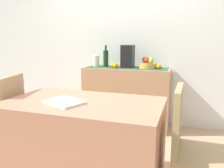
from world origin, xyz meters
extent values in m
cube|color=tan|center=(0.00, 0.00, -0.01)|extent=(6.40, 6.40, 0.02)
cube|color=silver|center=(0.00, 1.18, 1.35)|extent=(6.40, 0.06, 2.70)
cube|color=tan|center=(0.08, 0.92, 0.42)|extent=(1.19, 0.42, 0.84)
cube|color=#22573A|center=(0.08, 0.92, 0.84)|extent=(1.12, 0.32, 0.01)
cylinder|color=gold|center=(0.37, 0.92, 0.88)|extent=(0.24, 0.24, 0.07)
sphere|color=#96B134|center=(0.42, 0.87, 0.95)|extent=(0.07, 0.07, 0.07)
sphere|color=gold|center=(0.40, 0.98, 0.95)|extent=(0.07, 0.07, 0.07)
sphere|color=#A82B21|center=(0.36, 0.90, 0.95)|extent=(0.08, 0.08, 0.08)
sphere|color=#AA2E27|center=(0.32, 0.97, 0.95)|extent=(0.08, 0.08, 0.08)
cylinder|color=#1B331B|center=(-0.23, 0.92, 0.96)|extent=(0.07, 0.07, 0.24)
cylinder|color=#1B331B|center=(-0.23, 0.92, 1.11)|extent=(0.03, 0.03, 0.07)
cube|color=black|center=(0.09, 0.92, 0.99)|extent=(0.16, 0.18, 0.31)
cylinder|color=silver|center=(-0.37, 0.92, 0.92)|extent=(0.09, 0.09, 0.16)
sphere|color=orange|center=(-0.05, 0.82, 0.87)|extent=(0.07, 0.07, 0.07)
sphere|color=orange|center=(0.52, 0.88, 0.87)|extent=(0.07, 0.07, 0.07)
sphere|color=orange|center=(-0.10, 0.88, 0.87)|extent=(0.07, 0.07, 0.07)
cube|color=tan|center=(0.11, -0.55, 0.37)|extent=(1.23, 0.72, 0.74)
cube|color=white|center=(0.00, -0.64, 0.75)|extent=(0.34, 0.30, 0.02)
cube|color=tan|center=(-0.61, -0.51, 0.68)|extent=(0.13, 0.40, 0.45)
cube|color=tan|center=(0.83, -0.55, 0.68)|extent=(0.05, 0.40, 0.45)
camera|label=1|loc=(0.87, -2.11, 1.21)|focal=36.48mm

